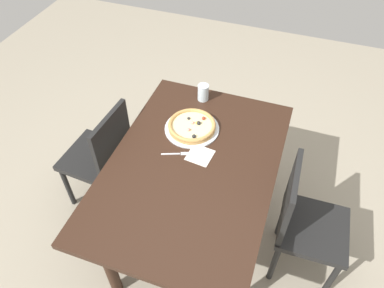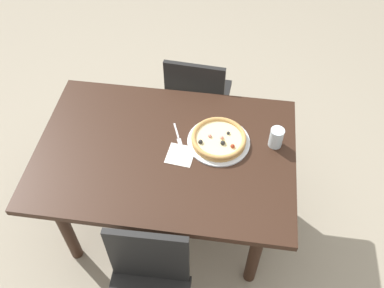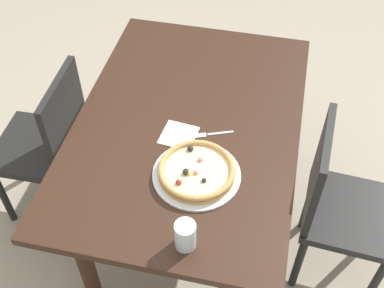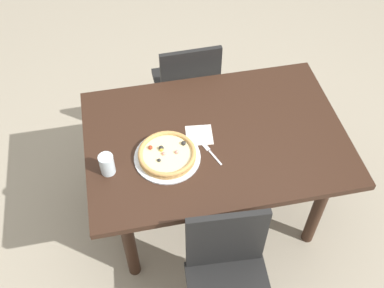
% 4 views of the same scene
% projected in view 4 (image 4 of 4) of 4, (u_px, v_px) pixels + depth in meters
% --- Properties ---
extents(ground_plane, '(6.00, 6.00, 0.00)m').
position_uv_depth(ground_plane, '(211.00, 209.00, 3.01)').
color(ground_plane, '#9E937F').
extents(dining_table, '(1.39, 0.94, 0.74)m').
position_uv_depth(dining_table, '(215.00, 148.00, 2.53)').
color(dining_table, '#331E14').
rests_on(dining_table, ground).
extents(chair_near, '(0.43, 0.43, 0.86)m').
position_uv_depth(chair_near, '(228.00, 280.00, 2.21)').
color(chair_near, black).
rests_on(chair_near, ground).
extents(chair_far, '(0.41, 0.41, 0.86)m').
position_uv_depth(chair_far, '(187.00, 87.00, 3.08)').
color(chair_far, black).
rests_on(chair_far, ground).
extents(plate, '(0.34, 0.34, 0.01)m').
position_uv_depth(plate, '(167.00, 157.00, 2.35)').
color(plate, silver).
rests_on(plate, dining_table).
extents(pizza, '(0.30, 0.30, 0.05)m').
position_uv_depth(pizza, '(167.00, 154.00, 2.33)').
color(pizza, tan).
rests_on(pizza, plate).
extents(fork, '(0.07, 0.16, 0.00)m').
position_uv_depth(fork, '(211.00, 152.00, 2.37)').
color(fork, silver).
rests_on(fork, dining_table).
extents(drinking_glass, '(0.07, 0.07, 0.11)m').
position_uv_depth(drinking_glass, '(107.00, 164.00, 2.25)').
color(drinking_glass, silver).
rests_on(drinking_glass, dining_table).
extents(napkin, '(0.15, 0.15, 0.00)m').
position_uv_depth(napkin, '(199.00, 135.00, 2.45)').
color(napkin, white).
rests_on(napkin, dining_table).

